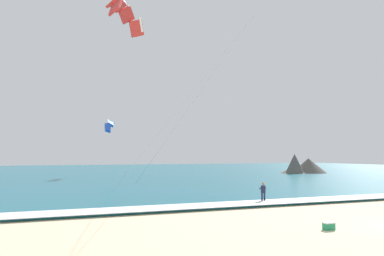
# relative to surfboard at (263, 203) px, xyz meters

# --- Properties ---
(sea) EXTENTS (200.00, 120.00, 0.20)m
(sea) POSITION_rel_surfboard_xyz_m (2.20, 58.17, 0.07)
(sea) COLOR #146075
(sea) RESTS_ON ground
(surf_foam) EXTENTS (200.00, 2.81, 0.04)m
(surf_foam) POSITION_rel_surfboard_xyz_m (2.20, -0.83, 0.19)
(surf_foam) COLOR white
(surf_foam) RESTS_ON sea
(surfboard) EXTENTS (0.91, 1.46, 0.09)m
(surfboard) POSITION_rel_surfboard_xyz_m (0.00, 0.00, 0.00)
(surfboard) COLOR #E04C38
(surfboard) RESTS_ON ground
(kitesurfer) EXTENTS (0.64, 0.64, 1.69)m
(kitesurfer) POSITION_rel_surfboard_xyz_m (0.01, 0.02, 0.91)
(kitesurfer) COLOR #191E38
(kitesurfer) RESTS_ON ground
(kite_primary) EXTENTS (11.82, 8.49, 16.27)m
(kite_primary) POSITION_rel_surfboard_xyz_m (-10.12, 6.14, 16.33)
(kite_primary) COLOR red
(kite_distant) EXTENTS (2.27, 6.08, 2.21)m
(kite_distant) POSITION_rel_surfboard_xyz_m (-5.19, 40.42, 9.03)
(kite_distant) COLOR blue
(headland_right) EXTENTS (10.44, 7.66, 4.04)m
(headland_right) POSITION_rel_surfboard_xyz_m (33.06, 37.50, 1.42)
(headland_right) COLOR #665B51
(headland_right) RESTS_ON ground
(cooler_box) EXTENTS (0.58, 0.38, 0.40)m
(cooler_box) POSITION_rel_surfboard_xyz_m (-2.80, -10.65, 0.18)
(cooler_box) COLOR #238E5B
(cooler_box) RESTS_ON ground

